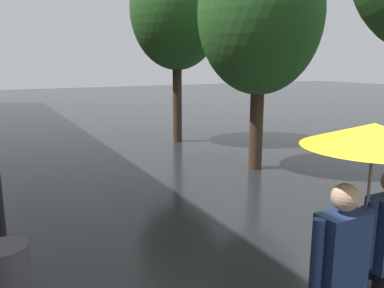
{
  "coord_description": "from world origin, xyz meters",
  "views": [
    {
      "loc": [
        -2.58,
        -1.25,
        2.51
      ],
      "look_at": [
        -0.01,
        3.61,
        1.35
      ],
      "focal_mm": 36.07,
      "sensor_mm": 36.0,
      "label": 1
    }
  ],
  "objects_px": {
    "street_tree_2": "(177,10)",
    "couple_under_umbrella": "(368,212)",
    "street_tree_1": "(260,15)",
    "litter_bin": "(7,288)"
  },
  "relations": [
    {
      "from": "street_tree_2",
      "to": "couple_under_umbrella",
      "type": "relative_size",
      "value": 2.87
    },
    {
      "from": "street_tree_1",
      "to": "litter_bin",
      "type": "relative_size",
      "value": 6.35
    },
    {
      "from": "street_tree_1",
      "to": "street_tree_2",
      "type": "bearing_deg",
      "value": 93.54
    },
    {
      "from": "street_tree_2",
      "to": "litter_bin",
      "type": "height_order",
      "value": "street_tree_2"
    },
    {
      "from": "street_tree_2",
      "to": "litter_bin",
      "type": "relative_size",
      "value": 6.98
    },
    {
      "from": "street_tree_2",
      "to": "street_tree_1",
      "type": "bearing_deg",
      "value": -86.46
    },
    {
      "from": "litter_bin",
      "to": "street_tree_2",
      "type": "bearing_deg",
      "value": 54.08
    },
    {
      "from": "street_tree_1",
      "to": "litter_bin",
      "type": "bearing_deg",
      "value": -147.48
    },
    {
      "from": "couple_under_umbrella",
      "to": "litter_bin",
      "type": "bearing_deg",
      "value": 144.07
    },
    {
      "from": "couple_under_umbrella",
      "to": "street_tree_2",
      "type": "bearing_deg",
      "value": 73.16
    }
  ]
}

